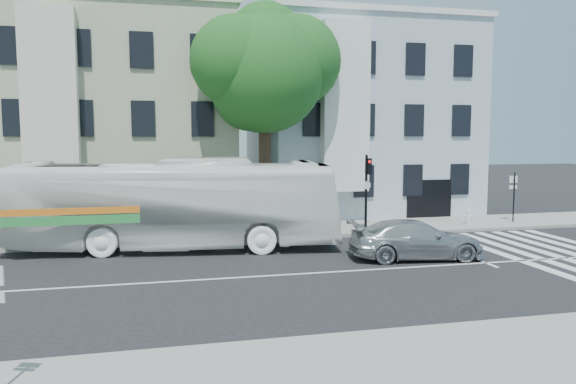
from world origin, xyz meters
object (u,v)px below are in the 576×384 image
object	(u,v)px
bus	(174,204)
sedan	(416,240)
traffic_signal	(367,183)
fire_hydrant	(468,216)

from	to	relation	value
bus	sedan	size ratio (longest dim) A/B	2.65
traffic_signal	sedan	bearing A→B (deg)	-114.49
bus	fire_hydrant	xyz separation A→B (m)	(14.69, 2.26, -1.31)
bus	sedan	world-z (taller)	bus
sedan	fire_hydrant	bearing A→B (deg)	-36.62
traffic_signal	fire_hydrant	xyz separation A→B (m)	(5.79, 0.76, -1.86)
sedan	traffic_signal	world-z (taller)	traffic_signal
sedan	traffic_signal	size ratio (longest dim) A/B	1.35
traffic_signal	fire_hydrant	distance (m)	6.13
bus	fire_hydrant	distance (m)	14.92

